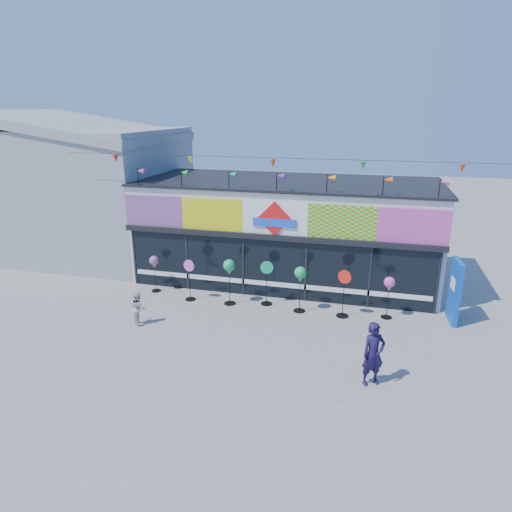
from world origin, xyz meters
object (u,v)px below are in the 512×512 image
(spinner_5, at_px, (344,292))
(blue_sign, at_px, (455,291))
(spinner_1, at_px, (190,279))
(spinner_2, at_px, (229,269))
(child, at_px, (138,308))
(spinner_0, at_px, (154,263))
(adult_man, at_px, (373,354))
(spinner_4, at_px, (300,276))
(spinner_3, at_px, (267,282))
(spinner_6, at_px, (389,285))

(spinner_5, bearing_deg, blue_sign, 8.75)
(spinner_1, relative_size, spinner_2, 0.92)
(spinner_1, bearing_deg, child, -111.07)
(blue_sign, relative_size, child, 1.93)
(spinner_0, relative_size, spinner_5, 0.86)
(adult_man, bearing_deg, spinner_0, 120.66)
(spinner_4, bearing_deg, child, -155.34)
(spinner_3, relative_size, spinner_5, 0.98)
(blue_sign, relative_size, spinner_2, 1.26)
(blue_sign, xyz_separation_m, adult_man, (-2.57, -4.51, -0.22))
(blue_sign, height_order, spinner_5, blue_sign)
(spinner_5, bearing_deg, spinner_3, 172.98)
(spinner_6, height_order, adult_man, adult_man)
(blue_sign, distance_m, adult_man, 5.19)
(spinner_2, xyz_separation_m, spinner_3, (1.32, 0.31, -0.50))
(spinner_1, xyz_separation_m, spinner_5, (5.68, -0.03, 0.06))
(spinner_6, bearing_deg, spinner_5, -169.82)
(spinner_4, bearing_deg, spinner_6, 4.34)
(blue_sign, xyz_separation_m, spinner_3, (-6.40, -0.21, -0.21))
(spinner_4, xyz_separation_m, spinner_6, (3.00, 0.23, -0.14))
(spinner_0, relative_size, child, 1.31)
(spinner_6, bearing_deg, spinner_0, 178.62)
(spinner_0, height_order, spinner_6, spinner_6)
(spinner_2, relative_size, spinner_4, 1.03)
(blue_sign, bearing_deg, spinner_1, 178.91)
(spinner_2, height_order, spinner_5, spinner_2)
(spinner_5, bearing_deg, adult_man, -75.26)
(adult_man, bearing_deg, spinner_3, 100.34)
(spinner_3, bearing_deg, spinner_5, -7.02)
(child, bearing_deg, spinner_5, -114.37)
(spinner_2, distance_m, spinner_5, 4.15)
(spinner_6, bearing_deg, spinner_3, 178.96)
(spinner_5, height_order, adult_man, adult_man)
(spinner_5, height_order, spinner_6, spinner_5)
(adult_man, bearing_deg, spinner_1, 117.93)
(spinner_1, bearing_deg, spinner_2, 0.17)
(spinner_5, height_order, child, spinner_5)
(spinner_1, height_order, spinner_4, spinner_4)
(spinner_6, distance_m, child, 8.48)
(spinner_1, height_order, spinner_6, spinner_1)
(spinner_0, relative_size, spinner_4, 0.87)
(blue_sign, distance_m, spinner_2, 7.75)
(spinner_1, xyz_separation_m, adult_man, (6.72, -3.98, 0.03))
(spinner_6, bearing_deg, spinner_4, -175.66)
(spinner_5, bearing_deg, spinner_2, 179.50)
(blue_sign, xyz_separation_m, spinner_1, (-9.29, -0.52, -0.25))
(spinner_0, bearing_deg, spinner_6, -1.38)
(spinner_2, height_order, spinner_3, spinner_2)
(spinner_0, xyz_separation_m, child, (0.75, -2.76, -0.61))
(spinner_0, height_order, spinner_5, spinner_5)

